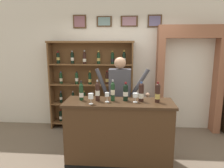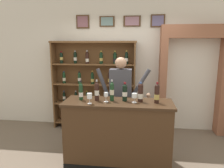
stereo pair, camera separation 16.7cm
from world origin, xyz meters
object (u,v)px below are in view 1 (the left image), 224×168
shopkeeper (120,93)px  wine_glass_right (107,95)px  tasting_bottle_grappa (158,93)px  wine_glass_spare (91,97)px  tasting_bottle_super_tuscan (98,91)px  wine_glass_left (135,96)px  tasting_bottle_brunello (141,92)px  tasting_bottle_riserva (126,92)px  tasting_bottle_rosso (113,91)px  wine_shelf (92,83)px  tasting_bottle_prosecco (81,92)px  tasting_counter (119,133)px

shopkeeper → wine_glass_right: (-0.17, -0.63, 0.11)m
tasting_bottle_grappa → wine_glass_spare: (-1.01, -0.18, -0.03)m
tasting_bottle_super_tuscan → wine_glass_left: 0.60m
tasting_bottle_brunello → tasting_bottle_riserva: bearing=177.0°
wine_glass_right → tasting_bottle_rosso: bearing=43.9°
tasting_bottle_rosso → tasting_bottle_super_tuscan: bearing=-175.4°
tasting_bottle_grappa → wine_glass_right: 0.78m
wine_shelf → tasting_bottle_prosecco: 1.41m
tasting_bottle_super_tuscan → tasting_bottle_brunello: bearing=1.9°
tasting_bottle_rosso → wine_glass_spare: size_ratio=2.06×
tasting_bottle_super_tuscan → tasting_bottle_riserva: 0.44m
wine_shelf → wine_glass_spare: (0.27, -1.61, 0.10)m
tasting_bottle_prosecco → tasting_bottle_brunello: 0.95m
shopkeeper → tasting_bottle_riserva: 0.56m
tasting_counter → tasting_bottle_rosso: 0.69m
tasting_counter → tasting_bottle_brunello: 0.75m
tasting_bottle_grappa → wine_glass_right: tasting_bottle_grappa is taller
shopkeeper → tasting_bottle_rosso: shopkeeper is taller
tasting_bottle_rosso → tasting_bottle_riserva: size_ratio=1.13×
tasting_counter → wine_glass_spare: (-0.41, -0.17, 0.64)m
wine_glass_right → wine_glass_spare: bearing=-149.8°
tasting_bottle_super_tuscan → wine_glass_spare: size_ratio=2.04×
tasting_bottle_brunello → wine_glass_left: (-0.09, -0.06, -0.04)m
tasting_counter → tasting_bottle_riserva: size_ratio=5.71×
tasting_bottle_prosecco → tasting_bottle_super_tuscan: size_ratio=0.94×
wine_glass_right → tasting_counter: bearing=12.7°
tasting_bottle_riserva → tasting_bottle_brunello: 0.24m
tasting_bottle_brunello → tasting_bottle_grappa: size_ratio=0.96×
shopkeeper → tasting_bottle_riserva: bearing=-78.2°
tasting_bottle_riserva → wine_glass_left: bearing=-26.1°
tasting_counter → shopkeeper: bearing=90.8°
tasting_bottle_grappa → wine_glass_spare: bearing=-170.0°
shopkeeper → wine_glass_right: shopkeeper is taller
wine_shelf → tasting_bottle_rosso: 1.53m
wine_glass_left → tasting_bottle_prosecco: bearing=176.1°
tasting_bottle_prosecco → tasting_bottle_grappa: tasting_bottle_grappa is taller
wine_shelf → tasting_bottle_rosso: bearing=-67.3°
wine_shelf → tasting_bottle_riserva: wine_shelf is taller
shopkeeper → wine_glass_right: 0.66m
tasting_counter → tasting_bottle_rosso: (-0.10, 0.04, 0.68)m
tasting_bottle_brunello → wine_glass_right: bearing=-171.1°
wine_glass_left → wine_glass_right: (-0.44, -0.02, 0.01)m
tasting_bottle_brunello → wine_glass_left: 0.12m
wine_shelf → tasting_bottle_super_tuscan: size_ratio=5.94×
tasting_counter → tasting_bottle_brunello: tasting_bottle_brunello is taller
shopkeeper → tasting_bottle_super_tuscan: size_ratio=5.08×
tasting_bottle_grappa → wine_glass_right: (-0.78, -0.04, -0.04)m
wine_glass_spare → shopkeeper: bearing=62.1°
wine_shelf → tasting_bottle_riserva: size_ratio=6.64×
tasting_bottle_rosso → tasting_bottle_grappa: tasting_bottle_rosso is taller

